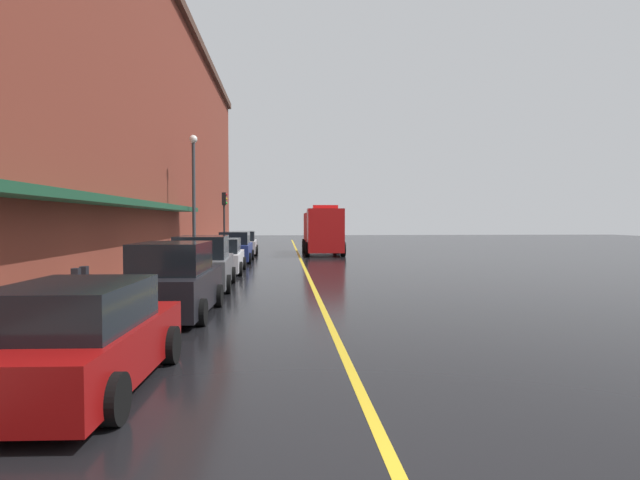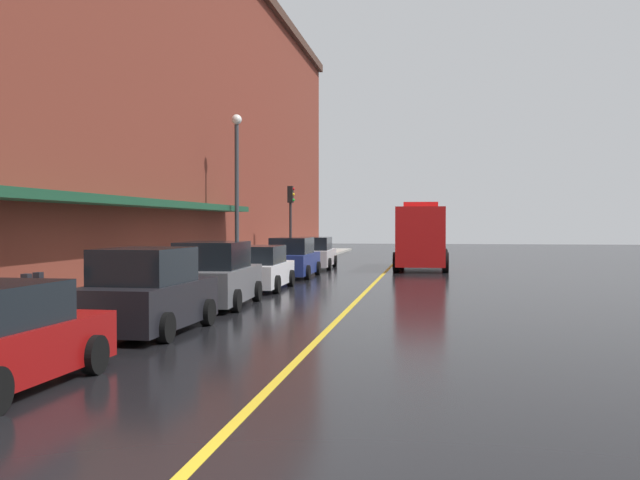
% 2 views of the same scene
% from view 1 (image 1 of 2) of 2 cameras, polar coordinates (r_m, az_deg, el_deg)
% --- Properties ---
extents(ground_plane, '(112.00, 112.00, 0.00)m').
position_cam_1_polar(ground_plane, '(29.57, -1.97, -2.59)').
color(ground_plane, black).
extents(sidewalk_left, '(2.40, 70.00, 0.15)m').
position_cam_1_polar(sidewalk_left, '(29.98, -13.91, -2.44)').
color(sidewalk_left, '#9E9B93').
rests_on(sidewalk_left, ground).
extents(lane_center_stripe, '(0.16, 70.00, 0.01)m').
position_cam_1_polar(lane_center_stripe, '(29.57, -1.97, -2.58)').
color(lane_center_stripe, gold).
rests_on(lane_center_stripe, ground).
extents(brick_building_left, '(10.26, 64.00, 15.93)m').
position_cam_1_polar(brick_building_left, '(30.94, -25.17, 12.25)').
color(brick_building_left, maroon).
rests_on(brick_building_left, ground).
extents(parked_car_0, '(2.21, 4.37, 1.58)m').
position_cam_1_polar(parked_car_0, '(8.27, -25.12, -9.98)').
color(parked_car_0, maroon).
rests_on(parked_car_0, ground).
extents(parked_car_1, '(2.16, 4.31, 1.90)m').
position_cam_1_polar(parked_car_1, '(13.72, -15.95, -4.51)').
color(parked_car_1, black).
rests_on(parked_car_1, ground).
extents(parked_car_2, '(2.28, 4.74, 1.91)m').
position_cam_1_polar(parked_car_2, '(18.97, -12.87, -2.63)').
color(parked_car_2, '#595B60').
rests_on(parked_car_2, ground).
extents(parked_car_3, '(2.19, 4.79, 1.62)m').
position_cam_1_polar(parked_car_3, '(24.42, -10.90, -1.83)').
color(parked_car_3, silver).
rests_on(parked_car_3, ground).
extents(parked_car_4, '(2.04, 4.91, 1.80)m').
position_cam_1_polar(parked_car_4, '(30.70, -9.37, -0.87)').
color(parked_car_4, navy).
rests_on(parked_car_4, ground).
extents(parked_car_5, '(2.22, 4.81, 1.70)m').
position_cam_1_polar(parked_car_5, '(37.17, -8.56, -0.40)').
color(parked_car_5, silver).
rests_on(parked_car_5, ground).
extents(fire_truck, '(2.76, 7.99, 3.49)m').
position_cam_1_polar(fire_truck, '(37.58, 0.24, 0.97)').
color(fire_truck, red).
rests_on(fire_truck, ground).
extents(parking_meter_0, '(0.14, 0.18, 1.33)m').
position_cam_1_polar(parking_meter_0, '(12.12, -24.69, -4.65)').
color(parking_meter_0, '#4C4C51').
rests_on(parking_meter_0, sidewalk_left).
extents(parking_meter_1, '(0.14, 0.18, 1.33)m').
position_cam_1_polar(parking_meter_1, '(11.72, -25.44, -4.89)').
color(parking_meter_1, '#4C4C51').
rests_on(parking_meter_1, sidewalk_left).
extents(parking_meter_2, '(0.14, 0.18, 1.33)m').
position_cam_1_polar(parking_meter_2, '(15.32, -20.24, -3.19)').
color(parking_meter_2, '#4C4C51').
rests_on(parking_meter_2, sidewalk_left).
extents(parking_meter_3, '(0.14, 0.18, 1.33)m').
position_cam_1_polar(parking_meter_3, '(19.39, -16.78, -2.05)').
color(parking_meter_3, '#4C4C51').
rests_on(parking_meter_3, sidewalk_left).
extents(street_lamp_left, '(0.44, 0.44, 6.94)m').
position_cam_1_polar(street_lamp_left, '(28.90, -13.84, 5.97)').
color(street_lamp_left, '#33383D').
rests_on(street_lamp_left, sidewalk_left).
extents(traffic_light_near, '(0.38, 0.36, 4.30)m').
position_cam_1_polar(traffic_light_near, '(37.30, -10.58, 3.22)').
color(traffic_light_near, '#232326').
rests_on(traffic_light_near, sidewalk_left).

